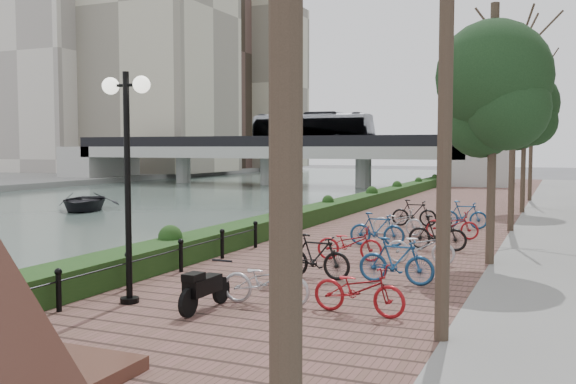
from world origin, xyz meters
The scene contains 12 objects.
river_water centered at (-15.00, 25.00, 0.01)m, with size 30.00×130.00×0.02m, color #4B5E54.
promenade centered at (4.00, 17.50, 0.25)m, with size 8.00×75.00×0.50m, color brown.
hedge centered at (0.60, 20.00, 0.80)m, with size 1.10×56.00×0.60m, color #183814.
chain_fence centered at (1.40, 2.00, 0.85)m, with size 0.10×14.10×0.70m.
lamppost centered at (2.15, 2.04, 3.67)m, with size 1.02×0.32×4.34m.
motorcycle centered at (3.76, 2.13, 0.93)m, with size 0.43×1.36×0.85m, color black, non-canonical shape.
pedestrian centered at (4.00, 4.98, 1.26)m, with size 0.55×0.36×1.51m, color brown.
bicycle_parking centered at (5.50, 9.34, 0.97)m, with size 2.40×14.69×1.00m.
street_trees centered at (8.00, 12.68, 3.69)m, with size 3.20×37.12×6.80m.
bridge centered at (-14.10, 45.00, 3.37)m, with size 36.00×10.77×6.50m.
boat centered at (-14.25, 19.73, 0.50)m, with size 3.34×4.68×0.97m, color black.
far_buildings centered at (-41.66, 65.91, 16.12)m, with size 35.00×38.00×38.00m.
Camera 1 is at (9.64, -7.78, 3.44)m, focal length 40.00 mm.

